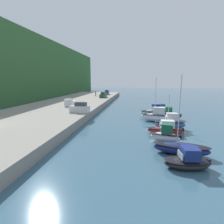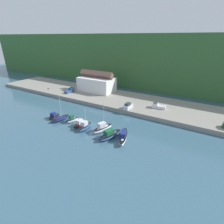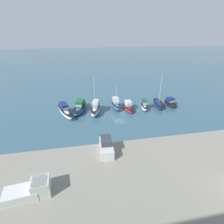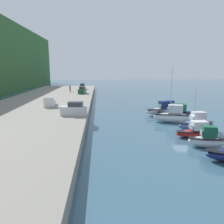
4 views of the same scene
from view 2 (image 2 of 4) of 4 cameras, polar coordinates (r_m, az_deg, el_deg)
The scene contains 16 objects.
ground_plane at distance 54.46m, azimuth -7.74°, elevation -4.71°, with size 320.00×320.00×0.00m, color #385B70.
hillside_backdrop at distance 116.94m, azimuth 16.15°, elevation 16.68°, with size 240.00×61.37×26.90m.
quay_promenade at distance 73.29m, azimuth 4.19°, elevation 3.66°, with size 137.06×21.52×1.52m.
harbor_clubhouse at distance 83.68m, azimuth -5.07°, elevation 9.26°, with size 17.07×9.22×9.62m.
moored_boat_0 at distance 62.11m, azimuth -18.41°, elevation -1.32°, with size 2.62×4.64×2.10m.
moored_boat_1 at distance 59.79m, azimuth -16.45°, elevation -2.08°, with size 3.11×6.55×9.10m.
moored_boat_2 at distance 57.68m, azimuth -12.89°, elevation -2.42°, with size 2.44×4.42×2.52m.
moored_boat_3 at distance 54.94m, azimuth -10.34°, elevation -3.73°, with size 1.93×5.80×2.15m.
moored_boat_4 at distance 52.34m, azimuth -8.79°, elevation -4.71°, with size 1.95×5.31×6.13m.
moored_boat_5 at distance 50.71m, azimuth -3.07°, elevation -5.31°, with size 3.54×6.88×9.05m.
moored_boat_6 at distance 47.79m, azimuth -0.69°, elevation -7.47°, with size 4.34×8.02×2.60m.
moored_boat_7 at distance 47.20m, azimuth 3.72°, elevation -7.94°, with size 4.63×8.71×2.63m.
parked_car_2 at distance 63.11m, azimuth 5.30°, elevation 1.91°, with size 2.04×4.30×2.16m.
pickup_truck_0 at distance 65.42m, azimuth 14.72°, elevation 1.92°, with size 4.91×2.44×1.90m.
pickup_truck_1 at distance 84.09m, azimuth -13.56°, elevation 6.81°, with size 2.10×4.78×1.90m.
dog_on_quay at distance 91.58m, azimuth -20.10°, elevation 7.14°, with size 0.83×0.69×0.68m.
Camera 2 is at (30.64, -37.10, 25.52)m, focal length 28.00 mm.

